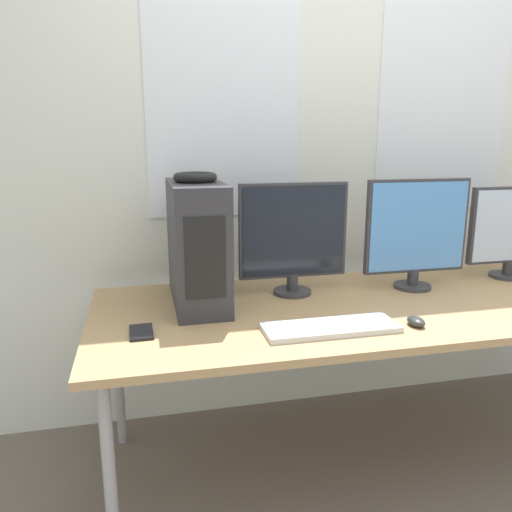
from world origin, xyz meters
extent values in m
cube|color=silver|center=(0.00, 1.02, 1.35)|extent=(8.00, 0.06, 2.70)
cube|color=white|center=(-0.55, 0.99, 1.64)|extent=(0.70, 0.01, 1.28)
cube|color=white|center=(0.55, 0.99, 1.64)|extent=(0.70, 0.01, 1.28)
cube|color=tan|center=(0.00, 0.44, 0.70)|extent=(2.30, 0.89, 0.03)
cylinder|color=#99999E|center=(-1.07, 0.08, 0.34)|extent=(0.04, 0.04, 0.68)
cylinder|color=#99999E|center=(-1.07, 0.81, 0.34)|extent=(0.04, 0.04, 0.68)
cube|color=#2D2D33|center=(-0.73, 0.60, 0.95)|extent=(0.20, 0.50, 0.48)
cube|color=black|center=(-0.73, 0.35, 0.95)|extent=(0.14, 0.00, 0.29)
torus|color=black|center=(-0.73, 0.60, 1.21)|extent=(0.17, 0.17, 0.04)
cylinder|color=#333338|center=(-0.33, 0.62, 0.72)|extent=(0.16, 0.16, 0.02)
cylinder|color=#333338|center=(-0.33, 0.62, 0.76)|extent=(0.05, 0.05, 0.07)
cube|color=#333338|center=(-0.33, 0.62, 0.98)|extent=(0.46, 0.03, 0.39)
cube|color=black|center=(-0.33, 0.61, 0.98)|extent=(0.43, 0.00, 0.37)
cylinder|color=#333338|center=(0.21, 0.58, 0.72)|extent=(0.16, 0.16, 0.02)
cylinder|color=#333338|center=(0.21, 0.58, 0.76)|extent=(0.05, 0.05, 0.07)
cube|color=#333338|center=(0.21, 0.58, 0.99)|extent=(0.46, 0.03, 0.40)
cube|color=#4C8CD8|center=(0.21, 0.57, 0.99)|extent=(0.44, 0.00, 0.38)
cylinder|color=#333338|center=(0.73, 0.64, 0.72)|extent=(0.16, 0.16, 0.02)
cylinder|color=#333338|center=(0.73, 0.64, 0.76)|extent=(0.05, 0.05, 0.07)
cube|color=silver|center=(-0.33, 0.20, 0.72)|extent=(0.46, 0.16, 0.02)
cube|color=white|center=(-0.33, 0.20, 0.73)|extent=(0.43, 0.14, 0.00)
ellipsoid|color=#2D2D2D|center=(-0.02, 0.17, 0.73)|extent=(0.05, 0.08, 0.03)
cube|color=black|center=(-0.96, 0.31, 0.72)|extent=(0.08, 0.14, 0.01)
camera|label=1|loc=(-0.94, -1.30, 1.35)|focal=35.00mm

